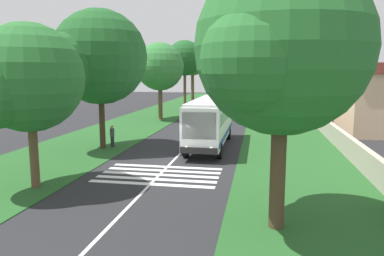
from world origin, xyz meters
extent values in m
plane|color=#262628|center=(0.00, 0.00, 0.00)|extent=(160.00, 160.00, 0.00)
cube|color=#235623|center=(15.00, 8.20, 0.02)|extent=(120.00, 8.00, 0.04)
cube|color=#235623|center=(15.00, -8.20, 0.02)|extent=(120.00, 8.00, 0.04)
cube|color=silver|center=(15.00, 0.00, 0.00)|extent=(110.00, 0.16, 0.01)
cube|color=white|center=(5.61, -1.80, 2.10)|extent=(11.00, 2.50, 2.90)
cube|color=slate|center=(5.91, -1.80, 2.62)|extent=(9.68, 2.54, 0.85)
cube|color=slate|center=(0.15, -1.80, 2.45)|extent=(0.08, 2.20, 1.74)
cube|color=#1E4C9E|center=(5.61, -1.80, 1.10)|extent=(10.78, 2.53, 0.36)
cube|color=white|center=(5.61, -1.80, 3.64)|extent=(10.56, 2.30, 0.18)
cube|color=black|center=(0.03, -1.80, 0.87)|extent=(0.16, 2.40, 0.40)
sphere|color=#F2EDCC|center=(0.09, -1.00, 1.00)|extent=(0.24, 0.24, 0.24)
sphere|color=#F2EDCC|center=(0.09, -2.60, 1.00)|extent=(0.24, 0.24, 0.24)
cylinder|color=black|center=(1.71, -0.65, 0.55)|extent=(1.10, 0.32, 1.10)
cylinder|color=black|center=(9.11, -0.65, 0.55)|extent=(1.10, 0.32, 1.10)
cylinder|color=black|center=(1.71, -2.95, 0.55)|extent=(1.10, 0.32, 1.10)
cylinder|color=black|center=(9.11, -2.95, 0.55)|extent=(1.10, 0.32, 1.10)
cube|color=silver|center=(-4.60, 0.00, 0.00)|extent=(0.45, 6.80, 0.01)
cube|color=silver|center=(-3.70, 0.00, 0.00)|extent=(0.45, 6.80, 0.01)
cube|color=silver|center=(-2.80, 0.00, 0.00)|extent=(0.45, 6.80, 0.01)
cube|color=silver|center=(-1.90, 0.00, 0.00)|extent=(0.45, 6.80, 0.01)
cube|color=silver|center=(-1.00, 0.00, 0.00)|extent=(0.45, 6.80, 0.01)
cube|color=#B21E1E|center=(24.82, -1.64, 0.53)|extent=(4.30, 1.75, 0.70)
cube|color=slate|center=(24.72, -1.64, 1.15)|extent=(2.00, 1.61, 0.55)
cylinder|color=black|center=(23.47, -0.86, 0.32)|extent=(0.64, 0.22, 0.64)
cylinder|color=black|center=(26.17, -0.86, 0.32)|extent=(0.64, 0.22, 0.64)
cylinder|color=black|center=(23.47, -2.42, 0.32)|extent=(0.64, 0.22, 0.64)
cylinder|color=black|center=(26.17, -2.42, 0.32)|extent=(0.64, 0.22, 0.64)
cube|color=navy|center=(32.55, 1.69, 0.53)|extent=(4.30, 1.75, 0.70)
cube|color=slate|center=(32.45, 1.69, 1.15)|extent=(2.00, 1.61, 0.55)
cylinder|color=black|center=(31.20, 2.47, 0.32)|extent=(0.64, 0.22, 0.64)
cylinder|color=black|center=(33.90, 2.47, 0.32)|extent=(0.64, 0.22, 0.64)
cylinder|color=black|center=(31.20, 0.91, 0.32)|extent=(0.64, 0.22, 0.64)
cylinder|color=black|center=(33.90, 0.91, 0.32)|extent=(0.64, 0.22, 0.64)
cube|color=#CC4C33|center=(42.45, 2.03, 1.48)|extent=(6.00, 2.10, 2.10)
cube|color=slate|center=(42.65, 2.03, 1.86)|extent=(5.04, 2.13, 0.70)
cube|color=slate|center=(39.48, 2.03, 1.69)|extent=(0.06, 1.76, 1.18)
cylinder|color=black|center=(40.55, 2.98, 0.38)|extent=(0.76, 0.24, 0.76)
cylinder|color=black|center=(44.35, 2.98, 0.38)|extent=(0.76, 0.24, 0.76)
cylinder|color=black|center=(40.55, 1.08, 0.38)|extent=(0.76, 0.24, 0.76)
cylinder|color=black|center=(44.35, 1.08, 0.38)|extent=(0.76, 0.24, 0.76)
cylinder|color=brown|center=(20.99, 6.34, 2.43)|extent=(0.51, 0.51, 4.78)
sphere|color=#337A38|center=(20.99, 6.34, 6.41)|extent=(5.75, 5.75, 5.75)
sphere|color=#337A38|center=(22.72, 6.34, 5.97)|extent=(4.22, 4.22, 4.22)
sphere|color=#337A38|center=(19.56, 7.20, 5.97)|extent=(3.38, 3.38, 3.38)
cylinder|color=brown|center=(-6.21, 5.54, 2.06)|extent=(0.44, 0.44, 4.04)
sphere|color=#286B2D|center=(-6.21, 5.54, 5.53)|extent=(5.31, 5.31, 5.31)
sphere|color=#286B2D|center=(-4.62, 5.54, 5.14)|extent=(3.13, 3.13, 3.13)
cylinder|color=brown|center=(42.96, 6.31, 3.10)|extent=(0.56, 0.56, 6.12)
sphere|color=#337A38|center=(42.96, 6.31, 7.46)|extent=(4.73, 4.73, 4.73)
sphere|color=#337A38|center=(44.38, 6.31, 7.11)|extent=(3.04, 3.04, 3.04)
sphere|color=#337A38|center=(41.77, 7.02, 7.11)|extent=(3.07, 3.07, 3.07)
cylinder|color=brown|center=(32.94, 5.70, 3.21)|extent=(0.42, 0.42, 6.33)
sphere|color=#1E5623|center=(32.94, 5.70, 7.83)|extent=(5.31, 5.31, 5.31)
sphere|color=#1E5623|center=(34.54, 5.70, 7.43)|extent=(3.62, 3.62, 3.62)
sphere|color=#1E5623|center=(31.62, 6.50, 7.43)|extent=(3.24, 3.24, 3.24)
cylinder|color=#3D2D1E|center=(3.54, 6.19, 2.50)|extent=(0.43, 0.43, 4.92)
sphere|color=#1E5623|center=(3.54, 6.19, 6.88)|extent=(7.00, 7.00, 7.00)
sphere|color=#1E5623|center=(5.64, 6.19, 6.36)|extent=(3.99, 3.99, 3.99)
sphere|color=#1E5623|center=(1.79, 7.24, 6.36)|extent=(4.72, 4.72, 4.72)
cylinder|color=brown|center=(22.95, -6.01, 2.88)|extent=(0.59, 0.59, 5.69)
sphere|color=#286B2D|center=(22.95, -6.01, 7.08)|extent=(4.92, 4.92, 4.92)
sphere|color=#286B2D|center=(24.42, -6.01, 6.71)|extent=(2.78, 2.78, 2.78)
sphere|color=#286B2D|center=(21.72, -5.27, 6.71)|extent=(3.60, 3.60, 3.60)
cylinder|color=#4C3826|center=(51.68, -5.23, 3.28)|extent=(0.43, 0.43, 6.47)
sphere|color=#286B2D|center=(51.68, -5.23, 8.57)|extent=(7.46, 7.46, 7.46)
sphere|color=#286B2D|center=(53.92, -5.23, 8.01)|extent=(4.73, 4.73, 4.73)
sphere|color=#286B2D|center=(49.82, -4.11, 8.01)|extent=(4.36, 4.36, 4.36)
cylinder|color=#4C3826|center=(-9.05, -6.23, 2.50)|extent=(0.57, 0.57, 4.93)
sphere|color=#286B2D|center=(-9.05, -6.23, 6.68)|extent=(6.22, 6.22, 6.22)
sphere|color=#286B2D|center=(-7.18, -6.23, 6.21)|extent=(3.97, 3.97, 3.97)
sphere|color=#286B2D|center=(-10.60, -5.29, 6.21)|extent=(3.48, 3.48, 3.48)
cylinder|color=brown|center=(62.98, -6.13, 2.25)|extent=(0.49, 0.49, 4.42)
sphere|color=#19471E|center=(62.98, -6.13, 6.42)|extent=(7.13, 7.13, 7.13)
sphere|color=#19471E|center=(65.12, -6.13, 5.88)|extent=(4.72, 4.72, 4.72)
sphere|color=#19471E|center=(61.20, -5.06, 5.88)|extent=(5.07, 5.07, 5.07)
cylinder|color=#4C3826|center=(42.70, -6.29, 2.88)|extent=(0.55, 0.55, 5.69)
sphere|color=#19471E|center=(42.70, -6.29, 7.14)|extent=(5.13, 5.13, 5.13)
sphere|color=#19471E|center=(44.24, -6.29, 6.75)|extent=(3.84, 3.84, 3.84)
sphere|color=#19471E|center=(41.42, -5.52, 6.75)|extent=(2.99, 2.99, 2.99)
cylinder|color=#473828|center=(16.91, -5.30, 3.90)|extent=(0.24, 0.24, 7.72)
cube|color=#3D3326|center=(16.91, -5.30, 7.16)|extent=(0.12, 1.40, 0.12)
cube|color=#B2A893|center=(20.00, -11.60, 0.75)|extent=(70.00, 0.40, 1.43)
cylinder|color=#26262D|center=(4.02, 5.61, 0.46)|extent=(0.28, 0.28, 0.85)
cylinder|color=#3F3F47|center=(4.02, 5.61, 1.19)|extent=(0.34, 0.34, 0.60)
sphere|color=tan|center=(4.02, 5.61, 1.61)|extent=(0.24, 0.24, 0.24)
camera|label=1|loc=(-22.68, -5.48, 5.83)|focal=34.78mm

